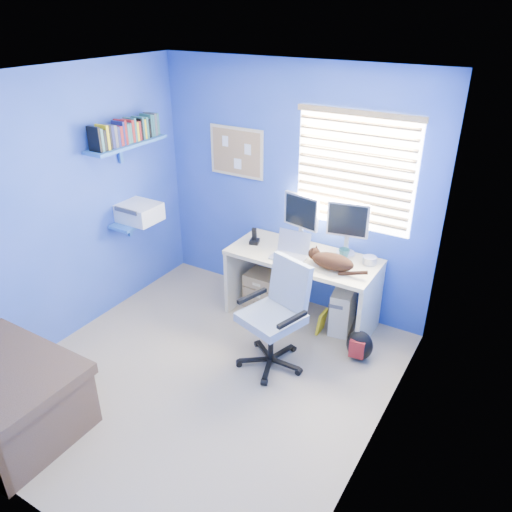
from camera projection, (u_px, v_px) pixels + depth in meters
The scene contains 23 objects.
floor at pixel (203, 376), 4.39m from camera, with size 3.00×3.20×0.00m, color tan.
ceiling at pixel (185, 78), 3.26m from camera, with size 3.00×3.20×0.00m, color white.
wall_back at pixel (292, 190), 5.05m from camera, with size 3.00×0.01×2.50m, color blue.
wall_front at pixel (9, 366), 2.61m from camera, with size 3.00×0.01×2.50m, color blue.
wall_left at pixel (63, 212), 4.52m from camera, with size 0.01×3.20×2.50m, color blue.
wall_right at pixel (386, 304), 3.14m from camera, with size 0.01×3.20×2.50m, color blue.
desk at pixel (302, 288), 5.03m from camera, with size 1.48×0.65×0.74m, color tan.
laptop at pixel (289, 247), 4.77m from camera, with size 0.33×0.26×0.22m, color silver.
monitor_left at pixel (301, 220), 4.95m from camera, with size 0.40×0.12×0.54m, color silver.
monitor_right at pixel (348, 229), 4.77m from camera, with size 0.40×0.12×0.54m, color silver.
phone at pixel (254, 236), 5.07m from camera, with size 0.09×0.11×0.17m, color black.
mug at pixel (344, 254), 4.78m from camera, with size 0.10×0.09×0.10m, color #26605F.
cd_spindle at pixel (370, 260), 4.70m from camera, with size 0.13×0.13×0.07m, color silver.
cat at pixel (333, 262), 4.59m from camera, with size 0.41×0.21×0.15m, color black.
tower_pc at pixel (343, 307), 4.98m from camera, with size 0.19×0.44×0.45m, color beige.
drawer_boxes at pixel (263, 290), 5.32m from camera, with size 0.35×0.28×0.41m, color tan.
yellow_book at pixel (322, 322), 4.94m from camera, with size 0.03×0.17×0.24m, color yellow.
backpack at pixel (360, 345), 4.56m from camera, with size 0.25×0.19×0.29m, color black.
bed_corner at pixel (1, 398), 3.77m from camera, with size 1.16×0.83×0.56m, color brown.
office_chair at pixel (275, 328), 4.41m from camera, with size 0.72×0.72×0.99m.
window_blinds at pixel (354, 172), 4.59m from camera, with size 1.15×0.05×1.10m.
corkboard at pixel (236, 152), 5.19m from camera, with size 0.64×0.02×0.52m.
wall_shelves at pixel (131, 173), 4.94m from camera, with size 0.42×0.90×1.05m.
Camera 1 is at (2.17, -2.70, 2.95)m, focal length 35.00 mm.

